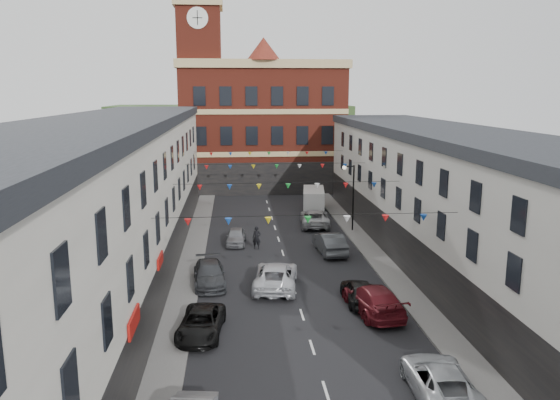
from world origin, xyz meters
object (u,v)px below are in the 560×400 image
object	(u,v)px
moving_car	(276,276)
white_van	(314,201)
car_right_f	(315,218)
car_right_e	(330,243)
car_left_d	(209,274)
pedestrian	(257,238)
car_right_c	(373,299)
car_right_b	(440,380)
car_left_c	(201,323)
street_lamp	(351,189)
car_right_d	(359,291)
car_left_e	(236,236)

from	to	relation	value
moving_car	white_van	world-z (taller)	white_van
car_right_f	white_van	xyz separation A→B (m)	(0.76, 5.95, 0.44)
car_right_e	car_left_d	bearing A→B (deg)	30.78
pedestrian	car_right_c	bearing A→B (deg)	-52.02
car_right_e	pedestrian	xyz separation A→B (m)	(-5.60, 1.55, 0.10)
car_left_d	car_right_b	world-z (taller)	car_right_b
car_left_c	pedestrian	xyz separation A→B (m)	(3.53, 15.37, 0.28)
car_left_d	car_right_f	xyz separation A→B (m)	(9.15, 15.06, 0.06)
pedestrian	street_lamp	bearing A→B (deg)	42.70
car_right_d	pedestrian	bearing A→B (deg)	-64.84
car_left_e	car_right_f	world-z (taller)	car_right_f
car_right_d	car_right_c	bearing A→B (deg)	106.84
car_left_d	car_right_d	size ratio (longest dim) A/B	1.16
car_left_e	car_right_d	bearing A→B (deg)	-57.95
car_left_e	car_right_e	size ratio (longest dim) A/B	0.77
car_left_c	car_right_d	xyz separation A→B (m)	(9.10, 3.56, 0.08)
car_right_b	car_right_e	distance (m)	20.52
car_left_c	moving_car	distance (m)	7.88
car_right_b	white_van	bearing A→B (deg)	-86.94
car_right_e	pedestrian	world-z (taller)	pedestrian
car_right_c	car_right_b	bearing A→B (deg)	86.22
street_lamp	car_right_f	world-z (taller)	street_lamp
car_right_d	car_right_e	xyz separation A→B (m)	(0.03, 10.25, 0.10)
car_right_b	car_right_c	size ratio (longest dim) A/B	0.94
car_left_d	car_left_c	bearing A→B (deg)	-95.36
car_right_d	car_right_e	world-z (taller)	car_right_e
car_left_c	car_right_c	bearing A→B (deg)	18.43
car_right_e	white_van	distance (m)	14.72
moving_car	car_left_d	bearing A→B (deg)	-4.40
car_left_c	car_right_f	distance (m)	24.38
car_left_c	car_left_e	distance (m)	17.06
car_left_d	car_left_e	world-z (taller)	car_left_d
car_right_c	car_right_e	size ratio (longest dim) A/B	1.12
car_left_c	car_right_e	xyz separation A→B (m)	(9.13, 13.81, 0.18)
car_right_f	car_left_d	bearing A→B (deg)	63.86
street_lamp	car_right_b	world-z (taller)	street_lamp
white_van	pedestrian	bearing A→B (deg)	-108.58
car_right_d	car_right_e	distance (m)	10.25
moving_car	pedestrian	bearing A→B (deg)	-76.69
car_right_d	car_right_e	size ratio (longest dim) A/B	0.85
car_left_c	car_left_e	world-z (taller)	car_left_e
car_right_e	white_van	size ratio (longest dim) A/B	0.91
car_left_e	white_van	bearing A→B (deg)	58.65
car_right_c	moving_car	world-z (taller)	car_right_c
white_van	car_right_f	bearing A→B (deg)	-89.52
car_right_c	pedestrian	size ratio (longest dim) A/B	3.03
car_right_d	pedestrian	distance (m)	13.05
street_lamp	car_left_c	size ratio (longest dim) A/B	1.30
car_left_d	car_right_b	size ratio (longest dim) A/B	0.94
car_right_b	moving_car	size ratio (longest dim) A/B	0.92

